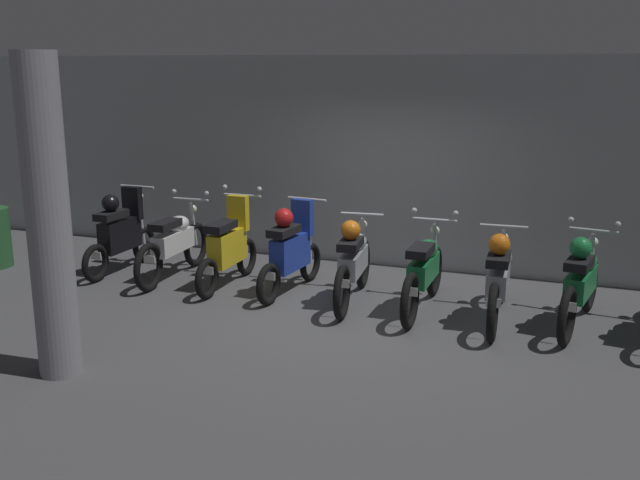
# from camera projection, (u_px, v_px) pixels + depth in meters

# --- Properties ---
(ground_plane) EXTENTS (80.00, 80.00, 0.00)m
(ground_plane) POSITION_uv_depth(u_px,v_px,m) (342.00, 313.00, 8.74)
(ground_plane) COLOR #4C4C4F
(back_wall) EXTENTS (16.00, 0.30, 3.03)m
(back_wall) POSITION_uv_depth(u_px,v_px,m) (395.00, 162.00, 10.57)
(back_wall) COLOR #9EA0A3
(back_wall) RESTS_ON ground
(motorbike_slot_0) EXTENTS (0.56, 1.68, 1.18)m
(motorbike_slot_0) POSITION_uv_depth(u_px,v_px,m) (121.00, 232.00, 10.39)
(motorbike_slot_0) COLOR black
(motorbike_slot_0) RESTS_ON ground
(motorbike_slot_1) EXTENTS (0.59, 1.95, 1.15)m
(motorbike_slot_1) POSITION_uv_depth(u_px,v_px,m) (174.00, 243.00, 10.08)
(motorbike_slot_1) COLOR black
(motorbike_slot_1) RESTS_ON ground
(motorbike_slot_2) EXTENTS (0.59, 1.68, 1.29)m
(motorbike_slot_2) POSITION_uv_depth(u_px,v_px,m) (229.00, 247.00, 9.70)
(motorbike_slot_2) COLOR black
(motorbike_slot_2) RESTS_ON ground
(motorbike_slot_3) EXTENTS (0.56, 1.68, 1.18)m
(motorbike_slot_3) POSITION_uv_depth(u_px,v_px,m) (291.00, 250.00, 9.42)
(motorbike_slot_3) COLOR black
(motorbike_slot_3) RESTS_ON ground
(motorbike_slot_4) EXTENTS (0.56, 1.95, 1.08)m
(motorbike_slot_4) POSITION_uv_depth(u_px,v_px,m) (353.00, 261.00, 9.03)
(motorbike_slot_4) COLOR black
(motorbike_slot_4) RESTS_ON ground
(motorbike_slot_5) EXTENTS (0.59, 1.95, 1.15)m
(motorbike_slot_5) POSITION_uv_depth(u_px,v_px,m) (424.00, 271.00, 8.73)
(motorbike_slot_5) COLOR black
(motorbike_slot_5) RESTS_ON ground
(motorbike_slot_6) EXTENTS (0.56, 1.95, 1.08)m
(motorbike_slot_6) POSITION_uv_depth(u_px,v_px,m) (498.00, 278.00, 8.33)
(motorbike_slot_6) COLOR black
(motorbike_slot_6) RESTS_ON ground
(motorbike_slot_7) EXTENTS (0.58, 1.94, 1.15)m
(motorbike_slot_7) POSITION_uv_depth(u_px,v_px,m) (581.00, 282.00, 8.17)
(motorbike_slot_7) COLOR black
(motorbike_slot_7) RESTS_ON ground
(support_pillar) EXTENTS (0.40, 0.40, 3.03)m
(support_pillar) POSITION_uv_depth(u_px,v_px,m) (48.00, 220.00, 6.70)
(support_pillar) COLOR gray
(support_pillar) RESTS_ON ground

